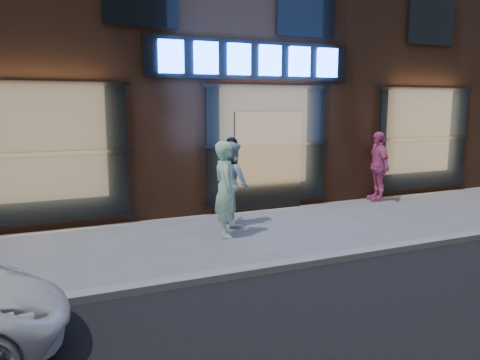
% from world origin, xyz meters
% --- Properties ---
extents(ground, '(90.00, 90.00, 0.00)m').
position_xyz_m(ground, '(0.00, 0.00, 0.00)').
color(ground, slate).
rests_on(ground, ground).
extents(curb, '(60.00, 0.25, 0.12)m').
position_xyz_m(curb, '(0.00, 0.00, 0.06)').
color(curb, gray).
rests_on(curb, ground).
extents(storefront_building, '(30.20, 8.28, 10.30)m').
position_xyz_m(storefront_building, '(-0.00, 7.99, 5.15)').
color(storefront_building, '#54301E').
rests_on(storefront_building, ground).
extents(man_bowtie, '(0.63, 0.79, 1.89)m').
position_xyz_m(man_bowtie, '(-1.84, 2.12, 0.94)').
color(man_bowtie, '#C0FCCE').
rests_on(man_bowtie, ground).
extents(man_cap, '(0.79, 0.96, 1.82)m').
position_xyz_m(man_cap, '(-1.40, 2.90, 0.91)').
color(man_cap, silver).
rests_on(man_cap, ground).
extents(passerby, '(0.70, 1.17, 1.86)m').
position_xyz_m(passerby, '(3.19, 3.70, 0.93)').
color(passerby, pink).
rests_on(passerby, ground).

